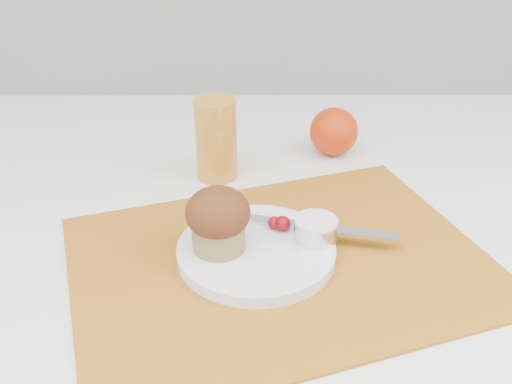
{
  "coord_description": "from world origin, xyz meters",
  "views": [
    {
      "loc": [
        -0.03,
        -0.7,
        1.17
      ],
      "look_at": [
        -0.03,
        -0.05,
        0.8
      ],
      "focal_mm": 40.0,
      "sensor_mm": 36.0,
      "label": 1
    }
  ],
  "objects_px": {
    "plate": "(256,251)",
    "juice_glass": "(216,139)",
    "orange": "(334,132)",
    "muffin": "(218,219)",
    "table": "(270,365)"
  },
  "relations": [
    {
      "from": "plate",
      "to": "juice_glass",
      "type": "height_order",
      "value": "juice_glass"
    },
    {
      "from": "orange",
      "to": "muffin",
      "type": "distance_m",
      "value": 0.35
    },
    {
      "from": "table",
      "to": "juice_glass",
      "type": "relative_size",
      "value": 9.45
    },
    {
      "from": "plate",
      "to": "orange",
      "type": "relative_size",
      "value": 2.43
    },
    {
      "from": "plate",
      "to": "juice_glass",
      "type": "xyz_separation_m",
      "value": [
        -0.06,
        0.22,
        0.05
      ]
    },
    {
      "from": "juice_glass",
      "to": "orange",
      "type": "bearing_deg",
      "value": 22.82
    },
    {
      "from": "orange",
      "to": "muffin",
      "type": "height_order",
      "value": "muffin"
    },
    {
      "from": "table",
      "to": "orange",
      "type": "distance_m",
      "value": 0.44
    },
    {
      "from": "juice_glass",
      "to": "table",
      "type": "bearing_deg",
      "value": -24.62
    },
    {
      "from": "plate",
      "to": "orange",
      "type": "height_order",
      "value": "orange"
    },
    {
      "from": "table",
      "to": "orange",
      "type": "height_order",
      "value": "orange"
    },
    {
      "from": "table",
      "to": "juice_glass",
      "type": "bearing_deg",
      "value": 155.38
    },
    {
      "from": "table",
      "to": "muffin",
      "type": "distance_m",
      "value": 0.48
    },
    {
      "from": "table",
      "to": "plate",
      "type": "bearing_deg",
      "value": -98.21
    },
    {
      "from": "juice_glass",
      "to": "muffin",
      "type": "xyz_separation_m",
      "value": [
        0.01,
        -0.22,
        -0.0
      ]
    }
  ]
}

